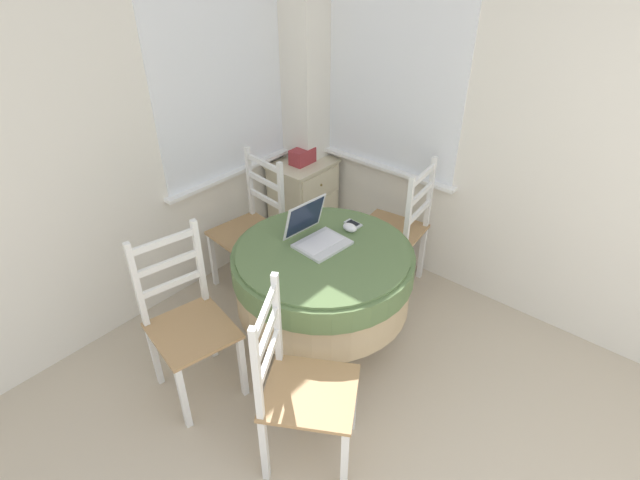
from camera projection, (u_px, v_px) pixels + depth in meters
The scene contains 11 objects.
corner_room_shell at pixel (349, 151), 2.75m from camera, with size 4.54×5.09×2.55m.
round_dining_table at pixel (323, 273), 3.01m from camera, with size 1.08×1.08×0.72m.
laptop at pixel (316, 235), 2.96m from camera, with size 0.32×0.33×0.25m.
computer_mouse at pixel (350, 228), 3.08m from camera, with size 0.06×0.10×0.05m.
cell_phone at pixel (353, 224), 3.16m from camera, with size 0.07×0.12×0.01m.
dining_chair_near_back_window at pixel (251, 228), 3.59m from camera, with size 0.48×0.46×1.00m.
dining_chair_near_right_window at pixel (397, 230), 3.58m from camera, with size 0.46×0.49×1.00m.
dining_chair_camera_near at pixel (300, 389), 2.38m from camera, with size 0.58×0.59×1.00m.
dining_chair_left_flank at pixel (188, 323), 2.75m from camera, with size 0.49×0.51×1.00m.
corner_cabinet at pixel (304, 202), 4.16m from camera, with size 0.50×0.40×0.71m.
storage_box at pixel (302, 156), 3.93m from camera, with size 0.20×0.12×0.12m.
Camera 1 is at (-0.70, 0.53, 2.36)m, focal length 28.00 mm.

